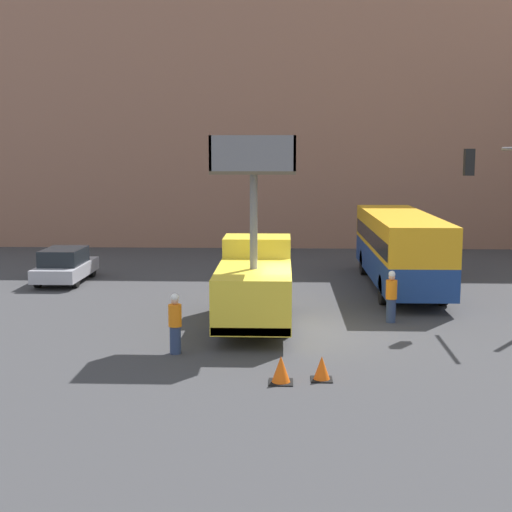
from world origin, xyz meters
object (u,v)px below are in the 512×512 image
object	(u,v)px
city_bus	(400,245)
road_worker_near_truck	(175,324)
traffic_cone_near_truck	(281,370)
road_worker_directing	(391,297)
traffic_cone_mid_road	(322,369)
utility_truck	(255,280)
parked_car_curbside	(65,265)

from	to	relation	value
city_bus	road_worker_near_truck	distance (m)	13.10
city_bus	traffic_cone_near_truck	xyz separation A→B (m)	(-4.98, -12.84, -1.53)
road_worker_directing	traffic_cone_mid_road	xyz separation A→B (m)	(-2.68, -6.32, -0.59)
utility_truck	road_worker_directing	world-z (taller)	utility_truck
road_worker_directing	traffic_cone_near_truck	bearing A→B (deg)	-82.20
road_worker_near_truck	utility_truck	bearing A→B (deg)	-161.75
city_bus	traffic_cone_near_truck	bearing A→B (deg)	173.55
parked_car_curbside	utility_truck	bearing A→B (deg)	-41.20
city_bus	road_worker_directing	world-z (taller)	city_bus
traffic_cone_mid_road	parked_car_curbside	xyz separation A→B (m)	(-10.64, 13.32, 0.48)
city_bus	traffic_cone_near_truck	world-z (taller)	city_bus
utility_truck	parked_car_curbside	size ratio (longest dim) A/B	1.44
road_worker_near_truck	road_worker_directing	xyz separation A→B (m)	(6.75, 4.05, 0.01)
city_bus	traffic_cone_near_truck	size ratio (longest dim) A/B	15.57
utility_truck	traffic_cone_near_truck	distance (m)	6.13
city_bus	parked_car_curbside	bearing A→B (deg)	101.83
traffic_cone_near_truck	parked_car_curbside	distance (m)	16.64
traffic_cone_mid_road	parked_car_curbside	size ratio (longest dim) A/B	0.14
road_worker_directing	road_worker_near_truck	bearing A→B (deg)	-111.78
road_worker_directing	traffic_cone_mid_road	world-z (taller)	road_worker_directing
utility_truck	city_bus	bearing A→B (deg)	49.66
road_worker_directing	traffic_cone_mid_road	bearing A→B (deg)	-75.75
city_bus	parked_car_curbside	world-z (taller)	city_bus
utility_truck	road_worker_near_truck	world-z (taller)	utility_truck
utility_truck	city_bus	xyz separation A→B (m)	(5.86, 6.90, 0.31)
road_worker_directing	traffic_cone_near_truck	size ratio (longest dim) A/B	2.55
city_bus	road_worker_near_truck	bearing A→B (deg)	156.90
traffic_cone_near_truck	road_worker_directing	bearing A→B (deg)	60.58
parked_car_curbside	traffic_cone_near_truck	bearing A→B (deg)	-54.74
utility_truck	city_bus	distance (m)	9.05
road_worker_near_truck	road_worker_directing	bearing A→B (deg)	171.48
traffic_cone_near_truck	city_bus	bearing A→B (deg)	68.82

